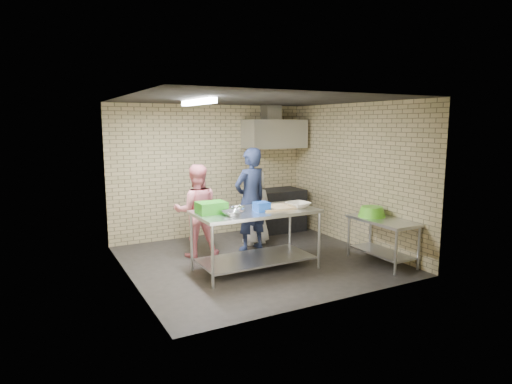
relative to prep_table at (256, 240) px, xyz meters
The scene contains 25 objects.
floor 0.67m from the prep_table, 60.63° to the left, with size 4.20×4.20×0.00m, color black.
ceiling 2.26m from the prep_table, 60.63° to the left, with size 4.20×4.20×0.00m, color black.
back_wall 2.57m from the prep_table, 84.58° to the left, with size 4.20×0.06×2.70m, color tan.
front_wall 1.83m from the prep_table, 81.86° to the right, with size 4.20×0.06×2.70m, color tan.
left_wall 2.10m from the prep_table, 167.78° to the left, with size 0.06×4.00×2.70m, color tan.
right_wall 2.52m from the prep_table, ahead, with size 0.06×4.00×2.70m, color tan.
prep_table is the anchor object (origin of this frame).
side_counter 2.15m from the prep_table, 18.90° to the right, with size 0.60×1.20×0.75m, color silver.
stove 2.59m from the prep_table, 52.48° to the left, with size 1.20×0.70×0.90m, color black.
range_hood 3.09m from the prep_table, 53.15° to the left, with size 1.30×0.60×0.60m, color silver.
hood_duct 3.44m from the prep_table, 55.02° to the left, with size 0.35×0.30×0.30m, color #A5A8AD.
wall_shelf 3.29m from the prep_table, 50.71° to the left, with size 0.80×0.20×0.04m, color #3F2B19.
fluorescent_fixture 2.32m from the prep_table, 152.29° to the left, with size 0.10×1.25×0.08m, color white.
green_crate 0.91m from the prep_table, behind, with size 0.43×0.32×0.17m, color #25931B.
blue_tub 0.57m from the prep_table, 63.43° to the right, with size 0.22×0.22×0.14m, color #1746AD.
cutting_board 0.61m from the prep_table, ahead, with size 0.59×0.45×0.03m, color tan.
mixing_bowl_a 0.75m from the prep_table, 158.20° to the right, with size 0.30×0.30×0.07m, color silver.
mixing_bowl_b 0.60m from the prep_table, behind, with size 0.23×0.23×0.07m, color silver.
ceramic_bowl 0.89m from the prep_table, 12.09° to the right, with size 0.37×0.37×0.09m, color #C2B69B.
green_basin 2.09m from the prep_table, 12.48° to the right, with size 0.46×0.46×0.17m, color #59C626, non-canonical shape.
bottle_red 3.21m from the prep_table, 54.65° to the left, with size 0.07×0.07×0.18m, color #B22619.
bottle_green 3.42m from the prep_table, 48.54° to the left, with size 0.06×0.06×0.15m, color green.
man_navy 1.21m from the prep_table, 66.85° to the left, with size 0.69×0.45×1.89m, color black.
woman_pink 1.30m from the prep_table, 117.17° to the left, with size 0.79×0.61×1.62m, color #E0767F.
woman_white 1.54m from the prep_table, 62.58° to the left, with size 0.71×0.46×1.46m, color white.
Camera 1 is at (-3.37, -6.29, 2.32)m, focal length 30.35 mm.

